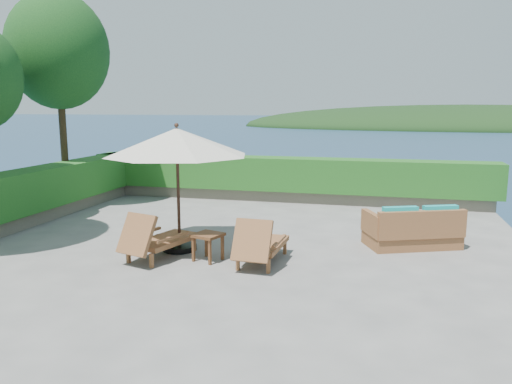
% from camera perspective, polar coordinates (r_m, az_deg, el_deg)
% --- Properties ---
extents(ground, '(12.00, 12.00, 0.00)m').
position_cam_1_polar(ground, '(10.21, -2.75, -6.76)').
color(ground, gray).
rests_on(ground, ground).
extents(foundation, '(12.00, 12.00, 3.00)m').
position_cam_1_polar(foundation, '(10.75, -2.68, -14.71)').
color(foundation, '#5E574B').
rests_on(foundation, ocean).
extents(offshore_island, '(126.00, 57.60, 12.60)m').
position_cam_1_polar(offshore_island, '(151.10, 22.72, 6.82)').
color(offshore_island, black).
rests_on(offshore_island, ocean).
extents(planter_wall_far, '(12.00, 0.60, 0.36)m').
position_cam_1_polar(planter_wall_far, '(15.47, 3.27, -0.37)').
color(planter_wall_far, gray).
rests_on(planter_wall_far, ground).
extents(hedge_far, '(12.40, 0.90, 1.00)m').
position_cam_1_polar(hedge_far, '(15.37, 3.29, 2.09)').
color(hedge_far, '#164F16').
rests_on(hedge_far, planter_wall_far).
extents(tree_far, '(2.80, 2.80, 6.03)m').
position_cam_1_polar(tree_far, '(15.44, -21.70, 14.69)').
color(tree_far, '#432E1A').
rests_on(tree_far, ground).
extents(patio_umbrella, '(3.27, 3.27, 2.58)m').
position_cam_1_polar(patio_umbrella, '(10.01, -9.02, 5.52)').
color(patio_umbrella, black).
rests_on(patio_umbrella, ground).
extents(lounge_left, '(1.14, 1.80, 0.96)m').
position_cam_1_polar(lounge_left, '(9.78, -11.28, -5.25)').
color(lounge_left, '#935835').
rests_on(lounge_left, ground).
extents(lounge_right, '(0.79, 1.67, 0.95)m').
position_cam_1_polar(lounge_right, '(9.28, 0.50, -5.92)').
color(lounge_right, '#935835').
rests_on(lounge_right, ground).
extents(side_table, '(0.63, 0.63, 0.53)m').
position_cam_1_polar(side_table, '(9.52, -5.52, -5.30)').
color(side_table, brown).
rests_on(side_table, ground).
extents(wicker_loveseat, '(2.10, 1.62, 0.93)m').
position_cam_1_polar(wicker_loveseat, '(10.90, 17.51, -4.19)').
color(wicker_loveseat, '#935835').
rests_on(wicker_loveseat, ground).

